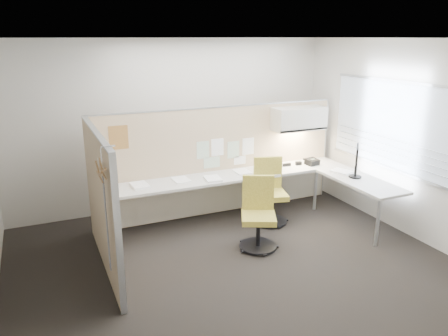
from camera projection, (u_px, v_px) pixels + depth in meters
name	position (u px, v px, depth m)	size (l,w,h in m)	color
floor	(229.00, 260.00, 5.73)	(5.50, 4.50, 0.01)	black
ceiling	(230.00, 38.00, 4.92)	(5.50, 4.50, 0.01)	white
wall_back	(174.00, 125.00, 7.30)	(5.50, 0.02, 2.80)	beige
wall_front	(351.00, 228.00, 3.36)	(5.50, 0.02, 2.80)	beige
wall_right	(400.00, 137.00, 6.39)	(0.02, 4.50, 2.80)	beige
window_pane	(400.00, 127.00, 6.34)	(0.01, 2.80, 1.30)	#A2AFBD
partition_back	(220.00, 161.00, 7.09)	(4.10, 0.06, 1.75)	tan
partition_left	(101.00, 202.00, 5.34)	(0.06, 2.20, 1.75)	tan
desk	(253.00, 182.00, 6.90)	(4.00, 2.07, 0.73)	beige
overhead_bin	(299.00, 119.00, 7.25)	(0.90, 0.36, 0.38)	beige
task_light_strip	(298.00, 131.00, 7.31)	(0.60, 0.06, 0.02)	#FFEABF
pinned_papers	(225.00, 152.00, 7.05)	(1.01, 0.00, 0.47)	#8CBF8C
poster	(119.00, 138.00, 6.29)	(0.28, 0.00, 0.35)	orange
chair_left	(258.00, 216.00, 6.00)	(0.61, 0.62, 0.98)	black
chair_right	(270.00, 193.00, 6.82)	(0.57, 0.59, 1.00)	black
monitor	(357.00, 160.00, 6.65)	(0.33, 0.37, 0.49)	black
phone	(312.00, 162.00, 7.39)	(0.24, 0.23, 0.12)	black
stapler	(287.00, 165.00, 7.32)	(0.14, 0.04, 0.05)	black
tape_dispenser	(298.00, 163.00, 7.38)	(0.10, 0.06, 0.06)	black
coat_hook	(102.00, 181.00, 4.38)	(0.18, 0.44, 1.33)	silver
paper_stack_0	(140.00, 185.00, 6.32)	(0.23, 0.30, 0.04)	white
paper_stack_1	(181.00, 180.00, 6.60)	(0.23, 0.30, 0.02)	white
paper_stack_2	(213.00, 179.00, 6.62)	(0.23, 0.30, 0.03)	white
paper_stack_3	(242.00, 172.00, 7.00)	(0.23, 0.30, 0.02)	white
paper_stack_4	(268.00, 169.00, 7.13)	(0.23, 0.30, 0.02)	white
paper_stack_5	(341.00, 171.00, 7.00)	(0.23, 0.30, 0.02)	white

